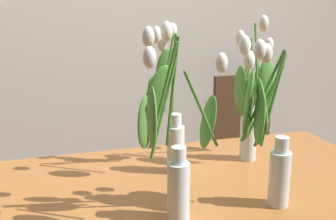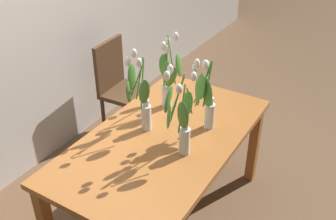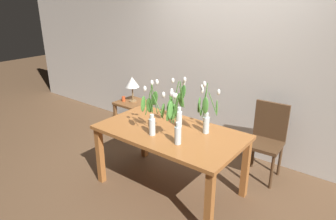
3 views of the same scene
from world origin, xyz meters
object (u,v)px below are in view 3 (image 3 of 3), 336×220
at_px(tulip_vase_1, 153,114).
at_px(pillar_candle, 124,99).
at_px(tulip_vase_3, 175,121).
at_px(tulip_vase_2, 179,108).
at_px(side_table, 132,109).
at_px(dining_table, 170,138).
at_px(tulip_vase_0, 206,114).
at_px(dining_chair, 267,136).
at_px(table_lamp, 132,83).

bearing_deg(tulip_vase_1, pillar_candle, 146.23).
height_order(tulip_vase_3, pillar_candle, tulip_vase_3).
xyz_separation_m(tulip_vase_2, side_table, (-1.39, 0.66, -0.52)).
distance_m(dining_table, side_table, 1.63).
xyz_separation_m(dining_table, tulip_vase_1, (-0.09, -0.18, 0.32)).
height_order(tulip_vase_0, side_table, tulip_vase_0).
distance_m(tulip_vase_1, tulip_vase_3, 0.30).
height_order(tulip_vase_1, pillar_candle, tulip_vase_1).
distance_m(dining_table, tulip_vase_0, 0.49).
relative_size(tulip_vase_1, tulip_vase_3, 1.08).
height_order(dining_table, tulip_vase_1, tulip_vase_1).
bearing_deg(side_table, tulip_vase_1, -37.80).
distance_m(tulip_vase_2, dining_chair, 1.17).
height_order(tulip_vase_3, side_table, tulip_vase_3).
height_order(tulip_vase_1, tulip_vase_2, tulip_vase_1).
distance_m(side_table, table_lamp, 0.42).
relative_size(tulip_vase_0, tulip_vase_2, 1.05).
distance_m(tulip_vase_0, table_lamp, 1.85).
relative_size(tulip_vase_2, pillar_candle, 7.45).
height_order(tulip_vase_0, pillar_candle, tulip_vase_0).
bearing_deg(pillar_candle, dining_chair, 4.53).
xyz_separation_m(dining_table, tulip_vase_0, (0.34, 0.17, 0.31)).
height_order(tulip_vase_2, table_lamp, tulip_vase_2).
bearing_deg(tulip_vase_3, dining_chair, 64.43).
bearing_deg(tulip_vase_3, tulip_vase_0, 69.93).
relative_size(dining_table, tulip_vase_3, 2.97).
bearing_deg(pillar_candle, tulip_vase_2, -21.80).
xyz_separation_m(tulip_vase_0, tulip_vase_1, (-0.43, -0.35, 0.01)).
relative_size(tulip_vase_1, table_lamp, 1.46).
distance_m(dining_table, dining_chair, 1.22).
bearing_deg(pillar_candle, dining_table, -27.01).
distance_m(tulip_vase_3, dining_chair, 1.34).
bearing_deg(tulip_vase_2, table_lamp, 153.67).
height_order(table_lamp, pillar_candle, table_lamp).
bearing_deg(tulip_vase_2, dining_chair, 46.01).
relative_size(tulip_vase_1, tulip_vase_2, 1.04).
height_order(tulip_vase_3, table_lamp, tulip_vase_3).
bearing_deg(pillar_candle, table_lamp, 32.04).
bearing_deg(table_lamp, tulip_vase_0, -21.47).
bearing_deg(side_table, tulip_vase_0, -20.78).
height_order(tulip_vase_0, tulip_vase_2, tulip_vase_0).
distance_m(tulip_vase_1, side_table, 1.73).
bearing_deg(tulip_vase_2, dining_table, -88.95).
bearing_deg(tulip_vase_1, tulip_vase_2, 75.21).
relative_size(dining_table, dining_chair, 1.72).
distance_m(tulip_vase_3, table_lamp, 1.90).
xyz_separation_m(tulip_vase_0, dining_chair, (0.41, 0.78, -0.44)).
height_order(side_table, table_lamp, table_lamp).
height_order(tulip_vase_1, dining_chair, tulip_vase_1).
xyz_separation_m(dining_table, tulip_vase_3, (0.20, -0.19, 0.32)).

